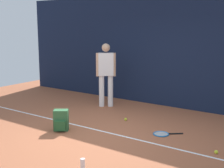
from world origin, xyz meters
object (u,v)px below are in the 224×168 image
object	(u,v)px
tennis_ball_near_player	(216,152)
water_bottle	(83,166)
backpack	(61,121)
tennis_racket	(162,134)
tennis_player	(106,71)
tennis_ball_by_fence	(126,119)

from	to	relation	value
tennis_ball_near_player	water_bottle	bearing A→B (deg)	-126.18
backpack	tennis_racket	bearing A→B (deg)	-7.99
tennis_racket	tennis_ball_near_player	xyz separation A→B (m)	(1.19, -0.35, 0.02)
tennis_player	backpack	distance (m)	2.33
tennis_player	tennis_ball_by_fence	xyz separation A→B (m)	(1.15, -0.81, -0.93)
tennis_player	water_bottle	xyz separation A→B (m)	(2.08, -3.42, -0.84)
backpack	water_bottle	world-z (taller)	backpack
tennis_ball_near_player	backpack	bearing A→B (deg)	-168.11
backpack	tennis_ball_near_player	size ratio (longest dim) A/B	6.67
tennis_ball_by_fence	tennis_racket	bearing A→B (deg)	-18.01
tennis_ball_near_player	tennis_player	bearing A→B (deg)	156.24
tennis_racket	tennis_ball_by_fence	size ratio (longest dim) A/B	8.95
tennis_player	water_bottle	distance (m)	4.09
tennis_player	backpack	bearing A→B (deg)	-115.34
tennis_player	backpack	world-z (taller)	tennis_player
tennis_ball_by_fence	water_bottle	xyz separation A→B (m)	(0.92, -2.61, 0.09)
tennis_ball_near_player	tennis_ball_by_fence	size ratio (longest dim) A/B	1.00
tennis_ball_near_player	water_bottle	distance (m)	2.35
tennis_racket	water_bottle	size ratio (longest dim) A/B	2.42
tennis_ball_near_player	water_bottle	size ratio (longest dim) A/B	0.27
tennis_player	water_bottle	size ratio (longest dim) A/B	6.97
tennis_ball_by_fence	water_bottle	bearing A→B (deg)	-70.51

